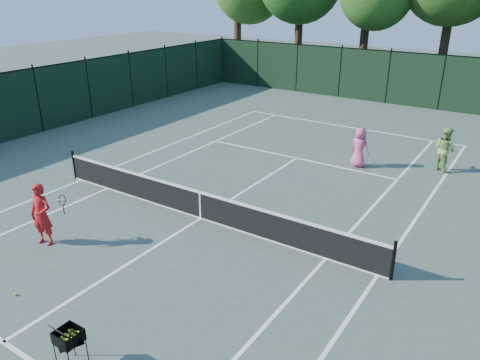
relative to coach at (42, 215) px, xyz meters
The scene contains 16 objects.
ground 4.48m from the coach, 53.08° to the left, with size 90.00×90.00×0.00m, color #455448.
sideline_doubles_left 4.60m from the coach, 129.07° to the left, with size 0.10×23.77×0.01m, color white.
sideline_doubles_right 8.89m from the coach, 23.37° to the left, with size 0.10×23.77×0.01m, color white.
sideline_singles_left 3.91m from the coach, 112.84° to the left, with size 0.10×23.77×0.01m, color white.
sideline_singles_right 7.66m from the coach, 27.46° to the left, with size 0.10×23.77×0.01m, color white.
baseline_far 15.64m from the coach, 80.28° to the left, with size 10.97×0.10×0.01m, color white.
service_line_near 4.01m from the coach, 47.63° to the right, with size 8.23×0.10×0.01m, color white.
service_line_far 10.29m from the coach, 75.10° to the left, with size 8.23×0.10×0.01m, color white.
center_service_line 4.48m from the coach, 53.08° to the left, with size 0.10×12.80×0.01m, color white.
tennis_net 4.41m from the coach, 53.08° to the left, with size 11.69×0.09×1.06m.
fence_far 21.68m from the coach, 83.01° to the left, with size 24.00×0.05×3.00m, color black.
coach is the anchor object (origin of this frame).
player_pink 11.58m from the coach, 64.20° to the left, with size 0.83×0.62×1.55m.
player_green 14.18m from the coach, 56.29° to the left, with size 1.04×1.00×1.69m.
ball_hopper 5.03m from the coach, 30.26° to the right, with size 0.57×0.57×0.83m.
loose_ball_midcourt 2.51m from the coach, 52.08° to the right, with size 0.07×0.07×0.07m, color #D2EB30.
Camera 1 is at (7.99, -9.92, 6.59)m, focal length 35.00 mm.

